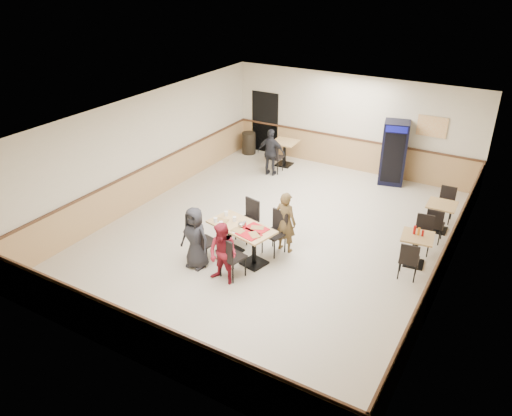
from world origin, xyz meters
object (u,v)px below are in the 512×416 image
Objects in this scene: side_table_near at (416,245)px; side_table_far at (440,213)px; trash_bin at (249,143)px; back_table at (285,149)px; diner_woman_left at (195,238)px; main_table at (242,237)px; diner_woman_right at (223,254)px; lone_diner at (271,152)px; diner_man_opposite at (285,222)px; pepsi_cooler at (394,153)px.

side_table_far is at bearing 86.20° from side_table_near.
back_table is at bearing -12.56° from trash_bin.
side_table_far is at bearing 47.69° from diner_woman_left.
main_table is 6.72m from trash_bin.
diner_woman_right reaches higher than trash_bin.
lone_diner is 1.81× the size of back_table.
trash_bin is (-3.48, 6.83, -0.32)m from diner_woman_right.
diner_woman_right is at bearing -140.69° from side_table_near.
trash_bin is (-6.91, 2.28, -0.12)m from side_table_far.
diner_woman_right is 5.88m from lone_diner.
diner_woman_right is 1.81× the size of side_table_near.
diner_man_opposite is 1.00× the size of lone_diner.
main_table reaches higher than side_table_near.
side_table_far is at bearing -18.22° from trash_bin.
diner_woman_right is at bearing -115.83° from pepsi_cooler.
diner_woman_left is 6.38m from back_table.
back_table is 0.43× the size of pepsi_cooler.
diner_woman_left is at bearing -117.90° from main_table.
pepsi_cooler is at bearing 72.65° from diner_woman_left.
diner_woman_left is (-0.69, -0.80, 0.17)m from main_table.
main_table is 3.87m from side_table_near.
diner_man_opposite is (0.69, 0.80, 0.19)m from main_table.
diner_woman_left is 7.09m from pepsi_cooler.
pepsi_cooler is (3.43, 1.32, 0.21)m from lone_diner.
diner_man_opposite is 1.81× the size of back_table.
diner_woman_right reaches higher than back_table.
side_table_near is 4.56m from pepsi_cooler.
diner_man_opposite reaches higher than trash_bin.
diner_woman_left is at bearing 54.71° from diner_man_opposite.
lone_diner is (-1.06, 5.36, 0.02)m from diner_woman_left.
trash_bin is at bearing 119.89° from diner_woman_right.
pepsi_cooler is at bearing 6.54° from back_table.
lone_diner is (-1.75, 4.56, 0.19)m from main_table.
pepsi_cooler is (2.37, 6.68, 0.23)m from diner_woman_left.
trash_bin is at bearing 167.07° from pepsi_cooler.
back_table is (-5.22, 3.78, 0.06)m from side_table_near.
pepsi_cooler is (0.99, 5.08, 0.21)m from diner_man_opposite.
diner_woman_right is 1.87m from diner_man_opposite.
pepsi_cooler is at bearing 129.55° from side_table_far.
diner_woman_left is 0.88m from diner_woman_right.
trash_bin reaches higher than side_table_far.
diner_man_opposite is 2.94m from side_table_near.
trash_bin is at bearing 113.77° from diner_woman_left.
diner_man_opposite is (1.38, 1.60, 0.02)m from diner_woman_left.
side_table_far is (0.12, 1.85, 0.00)m from side_table_near.
pepsi_cooler is at bearing 80.47° from diner_woman_right.
pepsi_cooler reaches higher than main_table.
diner_woman_right is at bearing -67.62° from main_table.
side_table_near is at bearing 42.19° from diner_woman_right.
lone_diner is 2.06m from trash_bin.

